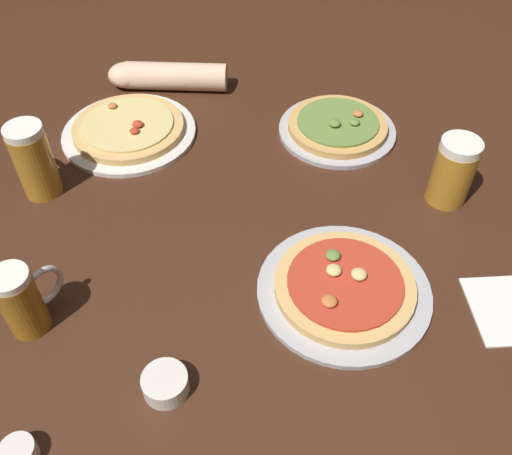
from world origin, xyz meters
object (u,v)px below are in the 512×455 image
object	(u,v)px
pizza_plate_side	(129,130)
pizza_plate_near	(344,288)
ramekin_butter	(19,453)
ramekin_sauce	(165,384)
napkin_folded	(503,309)
beer_mug_amber	(23,300)
pizza_plate_far	(337,127)
diner_arm	(163,76)
beer_mug_dark	(453,171)
beer_mug_pale	(33,160)

from	to	relation	value
pizza_plate_side	pizza_plate_near	bearing A→B (deg)	-49.49
pizza_plate_near	ramekin_butter	size ratio (longest dim) A/B	6.13
ramekin_sauce	napkin_folded	world-z (taller)	ramekin_sauce
beer_mug_amber	ramekin_sauce	size ratio (longest dim) A/B	1.87
pizza_plate_far	pizza_plate_side	bearing A→B (deg)	177.06
pizza_plate_far	diner_arm	xyz separation A→B (m)	(-0.45, 0.24, 0.02)
beer_mug_amber	diner_arm	bearing A→B (deg)	74.89
pizza_plate_near	ramekin_sauce	world-z (taller)	pizza_plate_near
beer_mug_dark	ramekin_butter	xyz separation A→B (m)	(-0.82, -0.53, -0.06)
pizza_plate_near	pizza_plate_side	xyz separation A→B (m)	(-0.45, 0.53, -0.00)
beer_mug_amber	diner_arm	xyz separation A→B (m)	(0.21, 0.77, -0.03)
beer_mug_dark	ramekin_sauce	world-z (taller)	beer_mug_dark
pizza_plate_near	beer_mug_dark	size ratio (longest dim) A/B	2.12
pizza_plate_far	napkin_folded	world-z (taller)	pizza_plate_far
beer_mug_dark	ramekin_butter	distance (m)	0.98
pizza_plate_side	diner_arm	bearing A→B (deg)	69.11
ramekin_sauce	napkin_folded	distance (m)	0.63
pizza_plate_far	beer_mug_pale	size ratio (longest dim) A/B	1.68
pizza_plate_far	beer_mug_dark	world-z (taller)	beer_mug_dark
beer_mug_amber	beer_mug_pale	world-z (taller)	beer_mug_pale
beer_mug_dark	beer_mug_amber	size ratio (longest dim) A/B	1.09
pizza_plate_near	beer_mug_pale	distance (m)	0.72
napkin_folded	diner_arm	distance (m)	1.04
beer_mug_dark	ramekin_sauce	distance (m)	0.75
beer_mug_pale	napkin_folded	distance (m)	1.01
pizza_plate_near	pizza_plate_far	distance (m)	0.51
beer_mug_pale	ramekin_sauce	bearing A→B (deg)	-59.86
beer_mug_amber	ramekin_sauce	xyz separation A→B (m)	(0.25, -0.15, -0.05)
ramekin_butter	beer_mug_pale	bearing A→B (deg)	97.62
ramekin_sauce	napkin_folded	bearing A→B (deg)	10.63
beer_mug_dark	pizza_plate_far	bearing A→B (deg)	128.66
beer_mug_amber	ramekin_sauce	distance (m)	0.29
napkin_folded	diner_arm	bearing A→B (deg)	129.57
pizza_plate_side	beer_mug_amber	xyz separation A→B (m)	(-0.13, -0.56, 0.06)
pizza_plate_far	ramekin_sauce	size ratio (longest dim) A/B	3.80
beer_mug_pale	ramekin_butter	xyz separation A→B (m)	(0.08, -0.61, -0.07)
beer_mug_dark	beer_mug_amber	world-z (taller)	beer_mug_dark
beer_mug_dark	beer_mug_pale	size ratio (longest dim) A/B	0.90
beer_mug_amber	napkin_folded	distance (m)	0.87
napkin_folded	diner_arm	xyz separation A→B (m)	(-0.66, 0.80, 0.03)
pizza_plate_side	beer_mug_dark	bearing A→B (deg)	-21.05
pizza_plate_far	beer_mug_amber	distance (m)	0.84
pizza_plate_side	ramekin_butter	size ratio (longest dim) A/B	6.14
pizza_plate_near	diner_arm	distance (m)	0.83
pizza_plate_side	napkin_folded	world-z (taller)	pizza_plate_side
ramekin_butter	pizza_plate_far	bearing A→B (deg)	51.42
pizza_plate_near	ramekin_butter	bearing A→B (deg)	-153.23
pizza_plate_far	beer_mug_pale	distance (m)	0.73
beer_mug_pale	napkin_folded	world-z (taller)	beer_mug_pale
beer_mug_dark	ramekin_sauce	size ratio (longest dim) A/B	2.03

